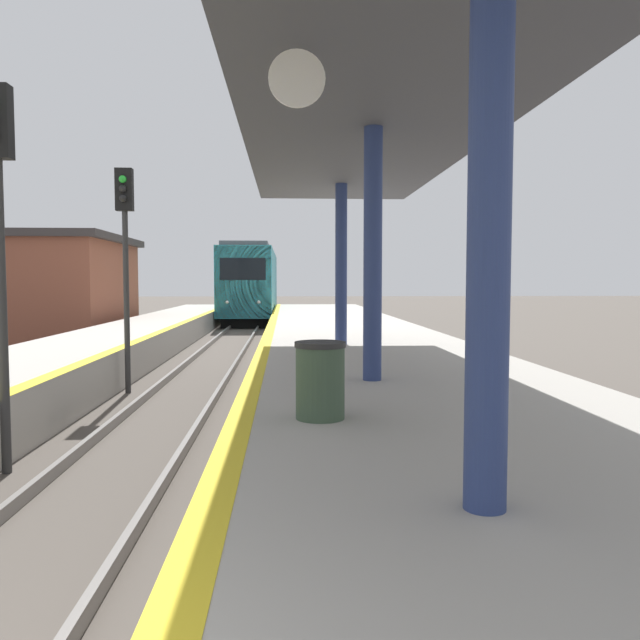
{
  "coord_description": "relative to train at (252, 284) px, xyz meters",
  "views": [
    {
      "loc": [
        2.16,
        -1.33,
        2.43
      ],
      "look_at": [
        3.49,
        23.1,
        0.91
      ],
      "focal_mm": 35.0,
      "sensor_mm": 36.0,
      "label": 1
    }
  ],
  "objects": [
    {
      "name": "station_canopy",
      "position": [
        3.49,
        -30.33,
        2.44
      ],
      "size": [
        4.04,
        16.41,
        4.05
      ],
      "color": "navy",
      "rests_on": "platform_right"
    },
    {
      "name": "trash_bin",
      "position": [
        2.54,
        -32.98,
        -0.94
      ],
      "size": [
        0.57,
        0.57,
        0.86
      ],
      "color": "#384C38",
      "rests_on": "platform_right"
    },
    {
      "name": "train",
      "position": [
        0.0,
        0.0,
        0.0
      ],
      "size": [
        2.87,
        16.96,
        4.49
      ],
      "color": "black",
      "rests_on": "ground"
    },
    {
      "name": "signal_mid",
      "position": [
        -1.28,
        -26.17,
        1.08
      ],
      "size": [
        0.36,
        0.31,
        4.84
      ],
      "color": "#2D2D2D",
      "rests_on": "ground"
    }
  ]
}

